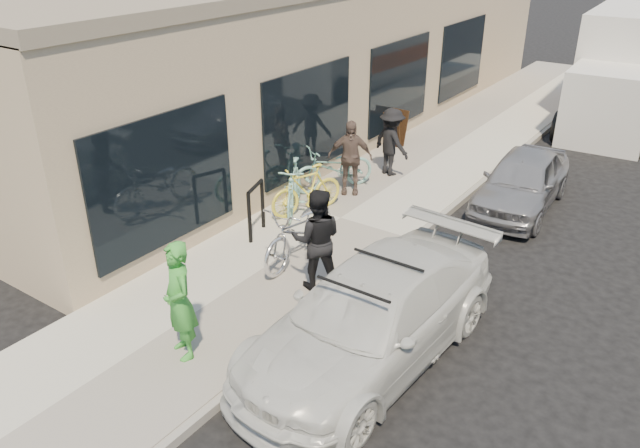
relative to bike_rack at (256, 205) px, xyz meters
The scene contains 17 objects.
ground 3.34m from the bike_rack, 27.78° to the right, with size 120.00×120.00×0.00m, color black.
sidewalk 1.85m from the bike_rack, 59.27° to the left, with size 3.00×34.00×0.15m, color #B3AFA1.
curb 2.93m from the bike_rack, 31.37° to the left, with size 0.12×34.00×0.13m, color gray.
storefront 7.02m from the bike_rack, 110.03° to the left, with size 3.60×20.00×4.22m.
bike_rack is the anchor object (origin of this frame).
sandwich_board 5.87m from the bike_rack, 93.66° to the left, with size 0.58×0.58×0.89m.
sedan_white 3.87m from the bike_rack, 26.59° to the right, with size 2.14×4.68×1.37m.
sedan_silver 5.52m from the bike_rack, 50.80° to the left, with size 1.39×3.45×1.18m, color gray.
moving_truck 12.70m from the bike_rack, 72.73° to the left, with size 2.72×6.44×3.10m.
tandem_bike 1.24m from the bike_rack, 12.69° to the right, with size 0.71×2.05×1.08m, color silver.
woman_rider 3.58m from the bike_rack, 65.79° to the right, with size 0.61×0.40×1.67m, color green.
man_standing 2.12m from the bike_rack, 23.21° to the right, with size 0.81×0.63×1.66m, color black.
cruiser_bike_a 1.21m from the bike_rack, 92.22° to the left, with size 0.48×1.71×1.03m, color #85C6BA.
cruiser_bike_b 2.60m from the bike_rack, 90.51° to the left, with size 0.64×1.85×0.97m, color #85C6BA.
cruiser_bike_c 1.33m from the bike_rack, 81.89° to the left, with size 0.46×1.61×0.97m, color yellow.
bystander_a 4.11m from the bike_rack, 82.51° to the left, with size 0.99×0.57×1.53m, color black.
bystander_b 2.67m from the bike_rack, 82.59° to the left, with size 0.93×0.39×1.59m, color brown.
Camera 1 is at (3.96, -6.27, 5.45)m, focal length 35.00 mm.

